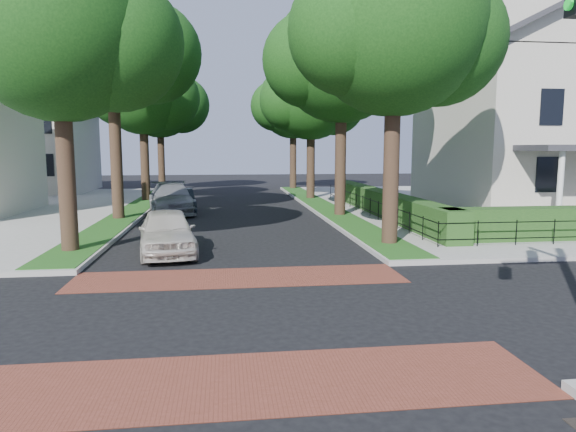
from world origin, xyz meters
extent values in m
plane|color=black|center=(0.00, 0.00, 0.00)|extent=(120.00, 120.00, 0.00)
cube|color=gray|center=(19.50, 19.00, 0.07)|extent=(30.00, 30.00, 0.15)
cube|color=brown|center=(0.00, 3.20, 0.01)|extent=(9.00, 2.20, 0.01)
cube|color=brown|center=(0.00, -3.20, 0.01)|extent=(9.00, 2.20, 0.01)
cube|color=#1B4914|center=(5.40, 19.10, 0.16)|extent=(1.60, 29.80, 0.02)
cube|color=#1B4914|center=(-5.40, 19.10, 0.16)|extent=(1.60, 29.80, 0.02)
cylinder|color=black|center=(5.50, 7.00, 3.83)|extent=(0.56, 0.56, 7.35)
sphere|color=#10340E|center=(5.50, 7.00, 7.71)|extent=(6.20, 6.20, 6.20)
sphere|color=#10340E|center=(7.21, 7.30, 7.31)|extent=(4.65, 4.65, 4.65)
sphere|color=#10340E|center=(3.95, 6.80, 7.41)|extent=(4.34, 4.34, 4.34)
sphere|color=#10340E|center=(5.60, 8.55, 8.21)|extent=(4.03, 4.03, 4.03)
cylinder|color=black|center=(5.50, 15.00, 4.00)|extent=(0.56, 0.56, 7.70)
sphere|color=#10340E|center=(5.50, 15.00, 8.07)|extent=(6.60, 6.60, 6.60)
sphere|color=#10340E|center=(7.31, 15.30, 7.67)|extent=(4.95, 4.95, 4.95)
sphere|color=#10340E|center=(3.85, 14.80, 7.77)|extent=(4.62, 4.62, 4.62)
sphere|color=#10340E|center=(5.60, 16.65, 8.57)|extent=(4.29, 4.29, 4.29)
cylinder|color=black|center=(5.50, 24.00, 3.47)|extent=(0.56, 0.56, 6.65)
sphere|color=#10340E|center=(5.50, 24.00, 6.99)|extent=(5.80, 5.80, 5.80)
sphere|color=#10340E|center=(7.09, 24.30, 6.59)|extent=(4.35, 4.35, 4.35)
sphere|color=#10340E|center=(4.05, 23.80, 6.69)|extent=(4.06, 4.06, 4.06)
sphere|color=#10340E|center=(5.60, 25.45, 7.49)|extent=(3.77, 3.77, 3.77)
cylinder|color=black|center=(5.50, 33.00, 3.65)|extent=(0.56, 0.56, 7.00)
sphere|color=#10340E|center=(5.50, 33.00, 7.35)|extent=(6.00, 6.00, 6.00)
sphere|color=#10340E|center=(7.15, 33.30, 6.95)|extent=(4.50, 4.50, 4.50)
sphere|color=#10340E|center=(4.00, 32.80, 7.05)|extent=(4.20, 4.20, 4.20)
sphere|color=#10340E|center=(5.60, 34.50, 7.85)|extent=(3.90, 3.90, 3.90)
cylinder|color=black|center=(-5.50, 7.00, 3.65)|extent=(0.56, 0.56, 7.00)
sphere|color=#10340E|center=(-5.50, 7.00, 7.35)|extent=(6.00, 6.00, 6.00)
sphere|color=#10340E|center=(-3.85, 7.30, 6.95)|extent=(4.50, 4.50, 4.50)
sphere|color=#10340E|center=(-7.00, 6.80, 7.05)|extent=(4.20, 4.20, 4.20)
sphere|color=#10340E|center=(-5.40, 8.50, 7.85)|extent=(3.90, 3.90, 3.90)
cylinder|color=black|center=(-5.50, 15.00, 4.17)|extent=(0.56, 0.56, 8.05)
sphere|color=#10340E|center=(-5.50, 15.00, 8.43)|extent=(6.40, 6.40, 6.40)
sphere|color=#10340E|center=(-3.74, 15.30, 8.03)|extent=(4.80, 4.80, 4.80)
sphere|color=#10340E|center=(-7.10, 14.80, 8.13)|extent=(4.48, 4.48, 4.48)
sphere|color=#10340E|center=(-5.40, 16.60, 8.93)|extent=(4.16, 4.16, 4.16)
cylinder|color=black|center=(-5.50, 24.00, 3.58)|extent=(0.56, 0.56, 6.86)
sphere|color=#10340E|center=(-5.50, 24.00, 7.21)|extent=(5.60, 5.60, 5.60)
sphere|color=#10340E|center=(-3.96, 24.30, 6.81)|extent=(4.20, 4.20, 4.20)
sphere|color=#10340E|center=(-6.90, 23.80, 6.91)|extent=(3.92, 3.92, 3.92)
sphere|color=#10340E|center=(-5.40, 25.40, 7.71)|extent=(3.64, 3.64, 3.64)
cylinder|color=black|center=(-5.50, 33.00, 3.72)|extent=(0.56, 0.56, 7.14)
sphere|color=#10340E|center=(-5.50, 33.00, 7.49)|extent=(6.20, 6.20, 6.20)
sphere|color=#10340E|center=(-3.79, 33.30, 7.09)|extent=(4.65, 4.65, 4.65)
sphere|color=#10340E|center=(-7.05, 32.80, 7.19)|extent=(4.34, 4.34, 4.34)
sphere|color=#10340E|center=(-5.40, 34.55, 7.99)|extent=(4.03, 4.03, 4.03)
cube|color=#183B14|center=(7.70, 15.00, 0.75)|extent=(1.00, 18.00, 1.20)
cube|color=beige|center=(17.50, 16.00, 4.15)|extent=(12.00, 10.00, 8.00)
cylinder|color=white|center=(13.30, 8.85, 2.00)|extent=(0.24, 0.24, 3.00)
cube|color=beige|center=(-15.50, 32.00, 3.40)|extent=(9.00, 8.00, 6.50)
cube|color=brown|center=(-12.80, 30.40, 8.47)|extent=(0.80, 0.80, 3.64)
cylinder|color=#0CB226|center=(4.97, -2.90, 5.73)|extent=(0.05, 0.18, 0.18)
imported|color=beige|center=(-2.30, 6.74, 0.76)|extent=(2.42, 4.66, 1.51)
imported|color=black|center=(-2.78, 17.66, 0.67)|extent=(2.08, 4.26, 1.34)
imported|color=gray|center=(-3.25, 17.90, 0.82)|extent=(3.19, 5.94, 1.64)
camera|label=1|loc=(-0.37, -10.59, 3.52)|focal=32.00mm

